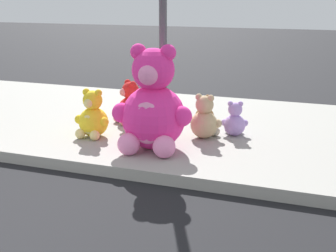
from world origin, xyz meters
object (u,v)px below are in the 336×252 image
(sign_pole, at_px, (163,17))
(plush_red, at_px, (130,106))
(plush_pink_large, at_px, (153,108))
(plush_lavender, at_px, (235,122))
(plush_brown, at_px, (204,114))
(plush_tan, at_px, (205,120))
(plush_yellow, at_px, (93,118))

(sign_pole, distance_m, plush_red, 1.70)
(plush_pink_large, bearing_deg, sign_pole, 97.59)
(sign_pole, distance_m, plush_lavender, 1.82)
(sign_pole, height_order, plush_lavender, sign_pole)
(plush_brown, bearing_deg, sign_pole, -116.84)
(plush_lavender, bearing_deg, plush_tan, -144.25)
(plush_yellow, distance_m, plush_lavender, 2.07)
(plush_pink_large, xyz_separation_m, plush_yellow, (-1.03, 0.23, -0.28))
(plush_pink_large, height_order, plush_lavender, plush_pink_large)
(plush_red, bearing_deg, plush_brown, 12.00)
(plush_pink_large, bearing_deg, plush_lavender, 49.07)
(sign_pole, relative_size, plush_yellow, 4.55)
(plush_red, height_order, plush_yellow, plush_yellow)
(plush_red, relative_size, plush_tan, 1.08)
(sign_pole, height_order, plush_brown, sign_pole)
(plush_red, bearing_deg, plush_pink_large, -52.44)
(plush_pink_large, distance_m, plush_lavender, 1.39)
(sign_pole, height_order, plush_pink_large, sign_pole)
(plush_pink_large, xyz_separation_m, plush_brown, (0.31, 1.36, -0.36))
(plush_pink_large, height_order, plush_red, plush_pink_large)
(plush_red, distance_m, plush_brown, 1.20)
(plush_yellow, relative_size, plush_brown, 1.43)
(sign_pole, distance_m, plush_tan, 1.56)
(plush_red, xyz_separation_m, plush_yellow, (-0.18, -0.89, 0.00))
(sign_pole, relative_size, plush_lavender, 6.20)
(sign_pole, bearing_deg, plush_yellow, -159.05)
(plush_pink_large, distance_m, plush_brown, 1.44)
(sign_pole, bearing_deg, plush_brown, 63.16)
(plush_red, bearing_deg, plush_yellow, -101.24)
(plush_red, height_order, plush_lavender, plush_red)
(plush_tan, bearing_deg, plush_red, 164.79)
(plush_brown, xyz_separation_m, plush_tan, (0.19, -0.62, 0.06))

